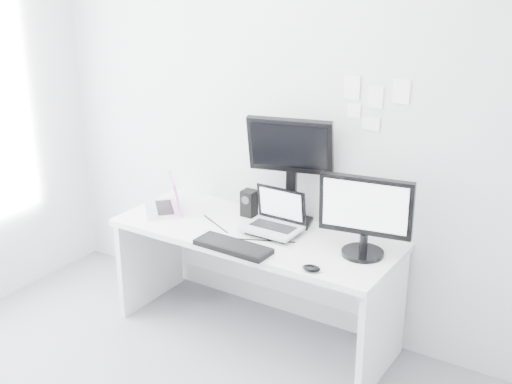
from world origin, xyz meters
TOP-DOWN VIEW (x-y plane):
  - back_wall at (0.00, 1.60)m, footprint 3.60×0.00m
  - desk at (0.00, 1.25)m, footprint 1.80×0.70m
  - macbook at (-0.71, 1.21)m, footprint 0.40×0.40m
  - speaker at (-0.17, 1.45)m, footprint 0.11×0.11m
  - dell_laptop at (0.11, 1.27)m, footprint 0.34×0.27m
  - rear_monitor at (0.11, 1.49)m, footprint 0.56×0.32m
  - samsung_monitor at (0.70, 1.30)m, footprint 0.57×0.33m
  - keyboard at (0.03, 0.96)m, footprint 0.47×0.18m
  - mouse at (0.55, 0.96)m, footprint 0.11×0.08m
  - wall_note_0 at (0.45, 1.59)m, footprint 0.10×0.00m
  - wall_note_1 at (0.60, 1.59)m, footprint 0.09×0.00m
  - wall_note_2 at (0.75, 1.59)m, footprint 0.10×0.00m
  - wall_note_3 at (0.58, 1.59)m, footprint 0.11×0.00m
  - wall_note_4 at (0.47, 1.59)m, footprint 0.09×0.00m

SIDE VIEW (x-z plane):
  - desk at x=0.00m, z-range 0.00..0.73m
  - keyboard at x=0.03m, z-range 0.73..0.76m
  - mouse at x=0.55m, z-range 0.73..0.76m
  - speaker at x=-0.17m, z-range 0.73..0.90m
  - macbook at x=-0.71m, z-range 0.73..0.97m
  - dell_laptop at x=0.11m, z-range 0.73..1.01m
  - samsung_monitor at x=0.70m, z-range 0.73..1.22m
  - rear_monitor at x=0.11m, z-range 0.73..1.45m
  - back_wall at x=0.00m, z-range -0.45..3.15m
  - wall_note_3 at x=0.58m, z-range 1.38..1.46m
  - wall_note_4 at x=0.47m, z-range 1.45..1.53m
  - wall_note_1 at x=0.60m, z-range 1.52..1.65m
  - wall_note_0 at x=0.45m, z-range 1.55..1.69m
  - wall_note_2 at x=0.75m, z-range 1.56..1.70m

